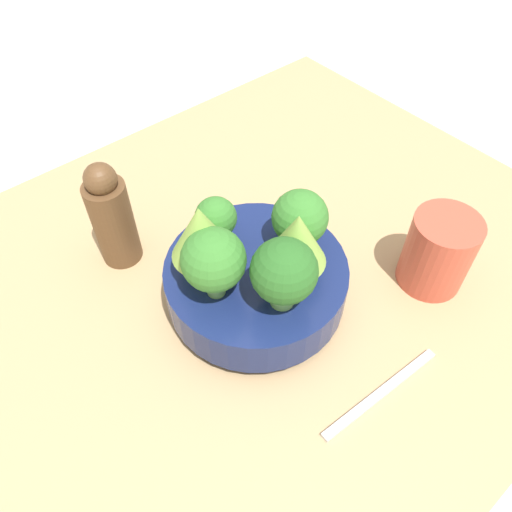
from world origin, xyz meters
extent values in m
plane|color=beige|center=(0.00, 0.00, 0.00)|extent=(6.00, 6.00, 0.00)
cube|color=tan|center=(0.00, 0.00, 0.02)|extent=(0.93, 0.74, 0.05)
cylinder|color=navy|center=(-0.02, -0.04, 0.05)|extent=(0.10, 0.10, 0.01)
cylinder|color=navy|center=(-0.02, -0.04, 0.09)|extent=(0.22, 0.22, 0.05)
cylinder|color=#7AB256|center=(0.01, -0.08, 0.13)|extent=(0.02, 0.02, 0.03)
cone|color=#84AD47|center=(0.01, -0.08, 0.17)|extent=(0.07, 0.07, 0.07)
cylinder|color=#6BA34C|center=(-0.07, -0.01, 0.13)|extent=(0.03, 0.03, 0.03)
cone|color=#84AD47|center=(-0.07, -0.01, 0.18)|extent=(0.07, 0.07, 0.07)
cylinder|color=#6BA34C|center=(-0.03, -0.10, 0.13)|extent=(0.03, 0.03, 0.03)
sphere|color=#286023|center=(-0.03, -0.10, 0.17)|extent=(0.07, 0.07, 0.07)
cylinder|color=#609347|center=(0.04, -0.04, 0.13)|extent=(0.02, 0.02, 0.02)
sphere|color=#387A2D|center=(0.04, -0.04, 0.16)|extent=(0.07, 0.07, 0.07)
cylinder|color=#6BA34C|center=(-0.03, 0.02, 0.13)|extent=(0.03, 0.03, 0.02)
sphere|color=#387A2D|center=(-0.03, 0.02, 0.15)|extent=(0.05, 0.05, 0.05)
cylinder|color=#609347|center=(-0.07, -0.04, 0.13)|extent=(0.02, 0.02, 0.03)
sphere|color=#387A2D|center=(-0.07, -0.04, 0.17)|extent=(0.07, 0.07, 0.07)
cylinder|color=#C64C38|center=(0.18, -0.16, 0.10)|extent=(0.08, 0.08, 0.10)
cylinder|color=brown|center=(-0.11, 0.14, 0.11)|extent=(0.05, 0.05, 0.12)
sphere|color=brown|center=(-0.11, 0.14, 0.18)|extent=(0.04, 0.04, 0.04)
cube|color=silver|center=(0.01, -0.22, 0.05)|extent=(0.17, 0.02, 0.01)
camera|label=1|loc=(-0.26, -0.32, 0.56)|focal=35.00mm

